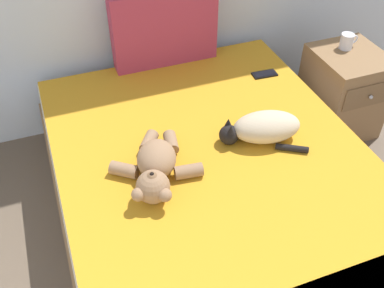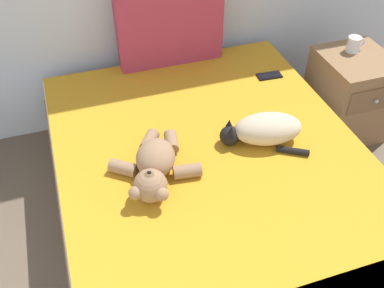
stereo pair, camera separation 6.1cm
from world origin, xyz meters
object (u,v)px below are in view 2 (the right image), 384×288
object	(u,v)px
bed	(216,196)
teddy_bear	(154,166)
cat	(264,130)
mug	(354,44)
cell_phone	(269,76)
patterned_cushion	(170,27)
nightstand	(349,95)

from	to	relation	value
bed	teddy_bear	world-z (taller)	teddy_bear
bed	cat	distance (m)	0.42
bed	mug	world-z (taller)	mug
cell_phone	mug	bearing A→B (deg)	-2.71
patterned_cushion	bed	bearing A→B (deg)	-92.71
patterned_cushion	cat	xyz separation A→B (m)	(0.22, -0.88, -0.16)
teddy_bear	cat	bearing A→B (deg)	7.69
cell_phone	teddy_bear	bearing A→B (deg)	-145.33
teddy_bear	nightstand	xyz separation A→B (m)	(1.40, 0.49, -0.26)
nightstand	teddy_bear	bearing A→B (deg)	-160.58
bed	nightstand	distance (m)	1.20
cell_phone	cat	bearing A→B (deg)	-118.94
teddy_bear	nightstand	bearing A→B (deg)	19.42
bed	patterned_cushion	bearing A→B (deg)	87.29
bed	mug	distance (m)	1.29
patterned_cushion	mug	size ratio (longest dim) A/B	5.33
bed	nightstand	size ratio (longest dim) A/B	3.76
nightstand	mug	bearing A→B (deg)	88.51
cat	bed	bearing A→B (deg)	-163.41
bed	nightstand	world-z (taller)	nightstand
patterned_cushion	teddy_bear	distance (m)	1.03
cell_phone	mug	xyz separation A→B (m)	(0.54, -0.03, 0.13)
patterned_cushion	cell_phone	distance (m)	0.66
cell_phone	mug	size ratio (longest dim) A/B	1.27
bed	cell_phone	size ratio (longest dim) A/B	13.67
cat	patterned_cushion	bearing A→B (deg)	104.39
mug	teddy_bear	bearing A→B (deg)	-157.74
cat	teddy_bear	distance (m)	0.58
teddy_bear	nightstand	world-z (taller)	teddy_bear
mug	cell_phone	bearing A→B (deg)	177.29
patterned_cushion	nightstand	xyz separation A→B (m)	(1.05, -0.46, -0.42)
cat	nightstand	world-z (taller)	cat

